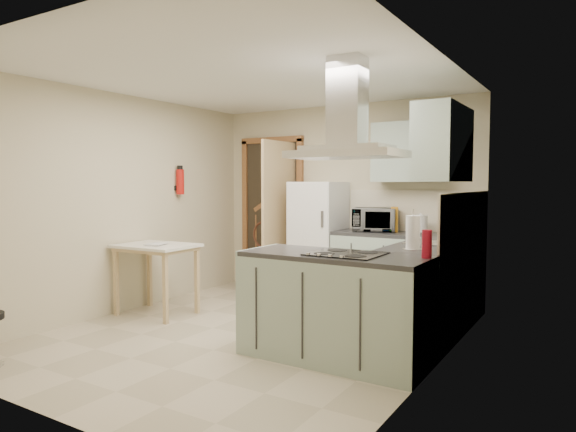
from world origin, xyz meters
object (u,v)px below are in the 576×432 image
Objects in this scene: peninsula at (335,307)px; bentwood_chair at (257,261)px; fridge at (319,240)px; extractor_hood at (347,154)px; drop_leaf_table at (157,279)px; microwave at (374,220)px.

peninsula is 2.78m from bentwood_chair.
fridge is 1.67× the size of extractor_hood.
bentwood_chair is at bearing 140.00° from extractor_hood.
drop_leaf_table is 2.66m from microwave.
fridge is 0.97× the size of peninsula.
extractor_hood is at bearing 0.00° from peninsula.
peninsula is 1.72× the size of extractor_hood.
peninsula is 3.04× the size of microwave.
bentwood_chair is (-2.19, 1.83, -1.29)m from extractor_hood.
peninsula is (1.22, -1.98, -0.30)m from fridge.
fridge is 1.76× the size of drop_leaf_table.
drop_leaf_table is at bearing -124.18° from fridge.
extractor_hood is 3.13m from bentwood_chair.
fridge is at bearing 53.26° from drop_leaf_table.
drop_leaf_table is 1.58m from bentwood_chair.
extractor_hood is at bearing -8.99° from drop_leaf_table.
fridge reaches higher than microwave.
microwave reaches higher than peninsula.
fridge is 2.09m from drop_leaf_table.
extractor_hood reaches higher than peninsula.
drop_leaf_table is at bearing 173.57° from extractor_hood.
extractor_hood is at bearing -56.21° from fridge.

